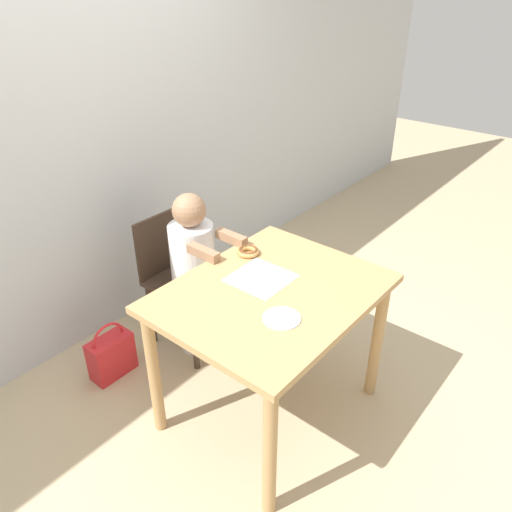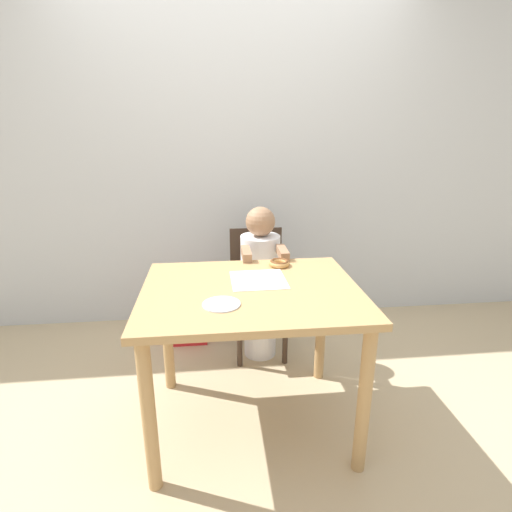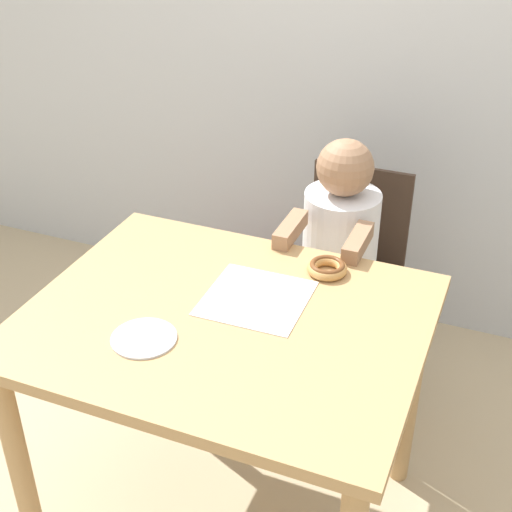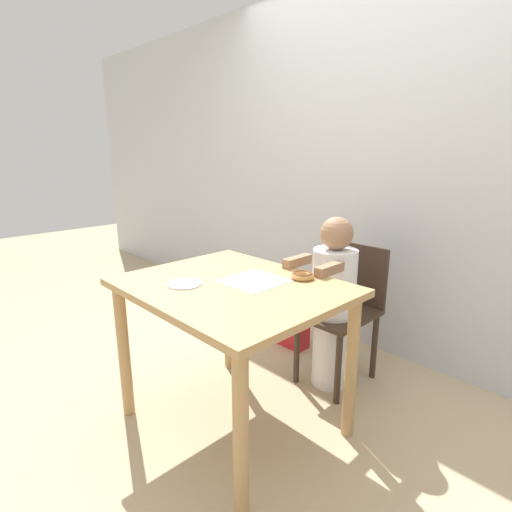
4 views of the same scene
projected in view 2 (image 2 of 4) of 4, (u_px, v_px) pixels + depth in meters
name	position (u px, v px, depth m)	size (l,w,h in m)	color
ground_plane	(252.00, 421.00, 2.14)	(12.00, 12.00, 0.00)	tan
wall_back	(234.00, 162.00, 2.97)	(8.00, 0.05, 2.50)	silver
dining_table	(251.00, 311.00, 1.93)	(1.04, 0.83, 0.77)	tan
chair	(258.00, 288.00, 2.75)	(0.37, 0.45, 0.83)	#38281E
child_figure	(260.00, 284.00, 2.61)	(0.27, 0.43, 1.03)	white
donut	(279.00, 263.00, 2.19)	(0.11, 0.11, 0.03)	tan
napkin	(258.00, 280.00, 2.00)	(0.28, 0.28, 0.00)	white
handbag	(189.00, 325.00, 2.88)	(0.26, 0.13, 0.36)	red
plate	(221.00, 304.00, 1.72)	(0.17, 0.17, 0.01)	silver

